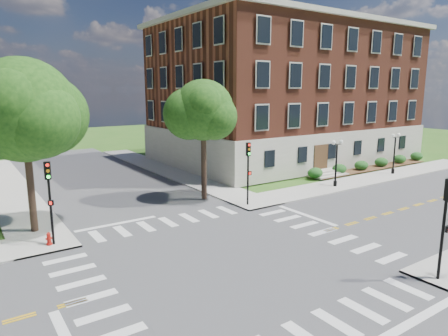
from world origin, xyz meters
TOP-DOWN VIEW (x-y plane):
  - ground at (0.00, 0.00)m, footprint 160.00×160.00m
  - road_ew at (0.00, 0.00)m, footprint 90.00×12.00m
  - road_ns at (0.00, 0.00)m, footprint 12.00×90.00m
  - sidewalk_ne at (15.38, 15.38)m, footprint 34.00×34.00m
  - crosswalk_east at (7.20, 0.00)m, footprint 2.20×10.20m
  - stop_bar_east at (8.80, 3.00)m, footprint 0.40×5.50m
  - main_building at (24.00, 21.99)m, footprint 30.60×22.40m
  - shrub_row at (27.00, 10.80)m, footprint 18.00×2.00m
  - tree_c at (-7.80, 10.11)m, footprint 6.20×6.20m
  - tree_d at (4.97, 10.67)m, footprint 4.77×4.77m
  - traffic_signal_se at (6.67, -7.55)m, footprint 0.37×0.43m
  - traffic_signal_ne at (6.80, 7.23)m, footprint 0.36×0.42m
  - traffic_signal_nw at (-7.30, 7.06)m, footprint 0.38×0.46m
  - twin_lamp_west at (17.08, 7.48)m, footprint 1.36×0.36m
  - twin_lamp_east at (26.52, 7.83)m, footprint 1.36×0.36m
  - fire_hydrant at (-7.53, 7.11)m, footprint 0.35×0.35m

SIDE VIEW (x-z plane):
  - ground at x=0.00m, z-range 0.00..0.00m
  - crosswalk_east at x=7.20m, z-range -0.01..0.01m
  - stop_bar_east at x=8.80m, z-range 0.00..0.00m
  - shrub_row at x=27.00m, z-range -0.65..0.65m
  - road_ew at x=0.00m, z-range 0.00..0.01m
  - road_ns at x=0.00m, z-range 0.00..0.01m
  - sidewalk_ne at x=15.38m, z-range 0.00..0.12m
  - fire_hydrant at x=-7.53m, z-range 0.09..0.84m
  - twin_lamp_west at x=17.08m, z-range 0.41..4.64m
  - twin_lamp_east at x=26.52m, z-range 0.41..4.64m
  - traffic_signal_se at x=6.67m, z-range 0.79..5.59m
  - traffic_signal_ne at x=6.80m, z-range 0.79..5.59m
  - traffic_signal_nw at x=-7.30m, z-range 0.79..5.59m
  - tree_d at x=4.97m, z-range 2.45..11.95m
  - tree_c at x=-7.80m, z-range 2.30..12.91m
  - main_building at x=24.00m, z-range 0.09..16.59m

